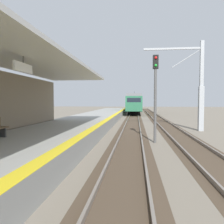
% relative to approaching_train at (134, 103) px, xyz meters
% --- Properties ---
extents(station_platform, '(5.00, 80.00, 0.91)m').
position_rel_approaching_train_xyz_m(station_platform, '(-4.40, -33.55, -1.73)').
color(station_platform, '#999993').
rests_on(station_platform, ground).
extents(track_pair_nearest_platform, '(2.34, 120.00, 0.16)m').
position_rel_approaching_train_xyz_m(track_pair_nearest_platform, '(-0.00, -29.55, -2.13)').
color(track_pair_nearest_platform, '#4C3D2D').
rests_on(track_pair_nearest_platform, ground).
extents(track_pair_middle, '(2.34, 120.00, 0.16)m').
position_rel_approaching_train_xyz_m(track_pair_middle, '(3.40, -29.55, -2.13)').
color(track_pair_middle, '#4C3D2D').
rests_on(track_pair_middle, ground).
extents(approaching_train, '(2.93, 19.60, 4.76)m').
position_rel_approaching_train_xyz_m(approaching_train, '(0.00, 0.00, 0.00)').
color(approaching_train, '#286647').
rests_on(approaching_train, ground).
extents(rail_signal_post, '(0.32, 0.34, 5.20)m').
position_rel_approaching_train_xyz_m(rail_signal_post, '(1.49, -33.00, 1.02)').
color(rail_signal_post, '#4C4C4C').
rests_on(rail_signal_post, ground).
extents(catenary_pylon_far_side, '(5.00, 0.40, 7.50)m').
position_rel_approaching_train_xyz_m(catenary_pylon_far_side, '(5.46, -27.12, 1.43)').
color(catenary_pylon_far_side, '#9EA3A8').
rests_on(catenary_pylon_far_side, ground).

